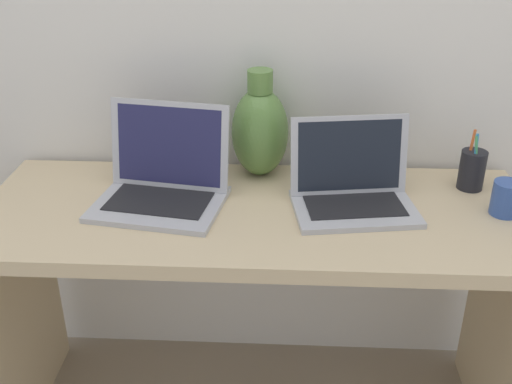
{
  "coord_description": "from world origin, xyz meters",
  "views": [
    {
      "loc": [
        0.07,
        -1.43,
        1.5
      ],
      "look_at": [
        0.0,
        0.0,
        0.77
      ],
      "focal_mm": 43.13,
      "sensor_mm": 36.0,
      "label": 1
    }
  ],
  "objects_px": {
    "laptop_left": "(164,177)",
    "pen_cup": "(472,169)",
    "laptop_right": "(352,184)",
    "green_vase": "(260,130)",
    "coffee_mug": "(507,198)"
  },
  "relations": [
    {
      "from": "laptop_right",
      "to": "pen_cup",
      "type": "xyz_separation_m",
      "value": [
        0.34,
        0.12,
        -0.0
      ]
    },
    {
      "from": "laptop_left",
      "to": "green_vase",
      "type": "bearing_deg",
      "value": 35.33
    },
    {
      "from": "laptop_left",
      "to": "green_vase",
      "type": "relative_size",
      "value": 1.18
    },
    {
      "from": "laptop_left",
      "to": "pen_cup",
      "type": "relative_size",
      "value": 2.17
    },
    {
      "from": "laptop_right",
      "to": "green_vase",
      "type": "distance_m",
      "value": 0.32
    },
    {
      "from": "coffee_mug",
      "to": "pen_cup",
      "type": "distance_m",
      "value": 0.16
    },
    {
      "from": "laptop_left",
      "to": "coffee_mug",
      "type": "relative_size",
      "value": 3.28
    },
    {
      "from": "laptop_right",
      "to": "pen_cup",
      "type": "bearing_deg",
      "value": 18.59
    },
    {
      "from": "laptop_left",
      "to": "pen_cup",
      "type": "xyz_separation_m",
      "value": [
        0.85,
        0.11,
        -0.01
      ]
    },
    {
      "from": "pen_cup",
      "to": "laptop_left",
      "type": "bearing_deg",
      "value": -172.61
    },
    {
      "from": "laptop_left",
      "to": "green_vase",
      "type": "height_order",
      "value": "green_vase"
    },
    {
      "from": "laptop_right",
      "to": "coffee_mug",
      "type": "xyz_separation_m",
      "value": [
        0.4,
        -0.03,
        -0.02
      ]
    },
    {
      "from": "green_vase",
      "to": "coffee_mug",
      "type": "relative_size",
      "value": 2.78
    },
    {
      "from": "laptop_right",
      "to": "pen_cup",
      "type": "height_order",
      "value": "laptop_right"
    },
    {
      "from": "laptop_right",
      "to": "pen_cup",
      "type": "distance_m",
      "value": 0.36
    }
  ]
}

